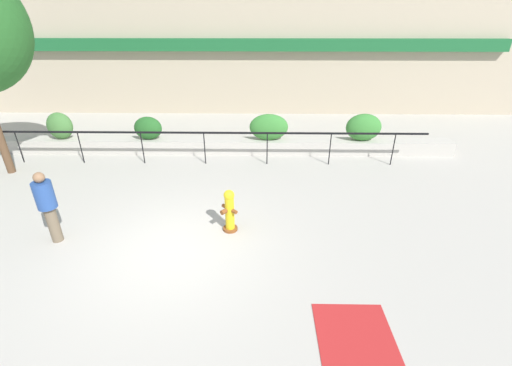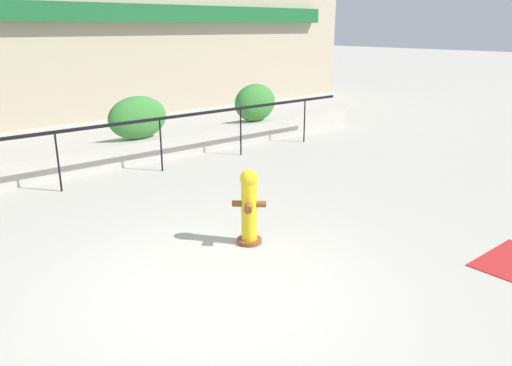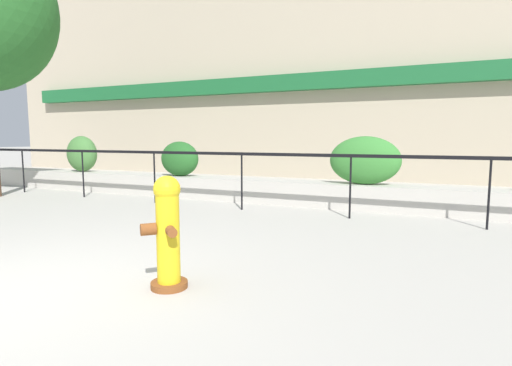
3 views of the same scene
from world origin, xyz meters
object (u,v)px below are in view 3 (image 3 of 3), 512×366
object	(u,v)px
hedge_bush_0	(82,154)
fire_hydrant	(167,231)
hedge_bush_1	(180,159)
hedge_bush_2	(365,160)

from	to	relation	value
hedge_bush_0	fire_hydrant	bearing A→B (deg)	-37.62
hedge_bush_1	fire_hydrant	size ratio (longest dim) A/B	0.94
hedge_bush_0	hedge_bush_1	xyz separation A→B (m)	(3.26, 0.00, -0.07)
hedge_bush_1	hedge_bush_2	world-z (taller)	hedge_bush_2
hedge_bush_0	hedge_bush_2	world-z (taller)	hedge_bush_0
hedge_bush_0	hedge_bush_2	distance (m)	7.71
hedge_bush_1	fire_hydrant	world-z (taller)	hedge_bush_1
hedge_bush_2	fire_hydrant	xyz separation A→B (m)	(-1.01, -5.16, -0.43)
hedge_bush_0	hedge_bush_1	bearing A→B (deg)	0.00
hedge_bush_0	fire_hydrant	xyz separation A→B (m)	(6.70, -5.16, -0.44)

